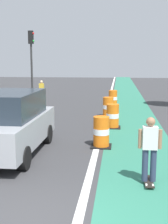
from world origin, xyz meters
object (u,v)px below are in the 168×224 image
object	(u,v)px
parked_suv_nearest	(12,123)
pedestrian_waiting	(42,91)
traffic_barrel_back	(108,107)
skateboarder_on_lane	(150,148)
traffic_barrel_mid	(113,116)
traffic_light_corner	(31,54)
traffic_barrel_front	(101,132)
traffic_barrel_far	(113,99)

from	to	relation	value
parked_suv_nearest	pedestrian_waiting	size ratio (longest dim) A/B	2.86
pedestrian_waiting	traffic_barrel_back	bearing A→B (deg)	-46.39
skateboarder_on_lane	parked_suv_nearest	distance (m)	4.68
skateboarder_on_lane	traffic_barrel_mid	bearing A→B (deg)	99.24
skateboarder_on_lane	traffic_light_corner	size ratio (longest dim) A/B	0.33
traffic_barrel_front	pedestrian_waiting	xyz separation A→B (m)	(-4.97, 11.03, 0.33)
parked_suv_nearest	traffic_barrel_mid	xyz separation A→B (m)	(3.19, 4.28, -0.50)
traffic_barrel_far	parked_suv_nearest	bearing A→B (deg)	-105.95
traffic_barrel_front	pedestrian_waiting	bearing A→B (deg)	114.28
traffic_barrel_far	traffic_light_corner	xyz separation A→B (m)	(-5.86, 1.34, 2.97)
traffic_barrel_mid	parked_suv_nearest	bearing A→B (deg)	-126.69
traffic_barrel_mid	traffic_light_corner	distance (m)	10.27
traffic_barrel_back	traffic_light_corner	xyz separation A→B (m)	(-5.68, 5.19, 2.97)
parked_suv_nearest	traffic_barrel_front	bearing A→B (deg)	21.52
traffic_barrel_mid	pedestrian_waiting	bearing A→B (deg)	123.99
traffic_barrel_front	pedestrian_waiting	world-z (taller)	pedestrian_waiting
skateboarder_on_lane	traffic_barrel_far	world-z (taller)	skateboarder_on_lane
traffic_barrel_front	traffic_barrel_far	bearing A→B (deg)	88.71
skateboarder_on_lane	traffic_barrel_mid	xyz separation A→B (m)	(-1.03, 6.31, -0.38)
traffic_barrel_far	traffic_light_corner	world-z (taller)	traffic_light_corner
parked_suv_nearest	pedestrian_waiting	xyz separation A→B (m)	(-2.12, 12.15, -0.17)
traffic_light_corner	pedestrian_waiting	world-z (taller)	traffic_light_corner
skateboarder_on_lane	traffic_barrel_far	size ratio (longest dim) A/B	1.55
parked_suv_nearest	skateboarder_on_lane	bearing A→B (deg)	-25.78
traffic_barrel_mid	pedestrian_waiting	world-z (taller)	pedestrian_waiting
traffic_barrel_back	pedestrian_waiting	distance (m)	7.27
traffic_barrel_mid	traffic_barrel_far	bearing A→B (deg)	91.03
traffic_barrel_front	traffic_light_corner	distance (m)	12.68
traffic_light_corner	skateboarder_on_lane	bearing A→B (deg)	-63.63
traffic_barrel_mid	traffic_barrel_back	distance (m)	2.63
traffic_barrel_mid	traffic_light_corner	xyz separation A→B (m)	(-5.97, 7.80, 2.97)
traffic_light_corner	traffic_barrel_mid	bearing A→B (deg)	-52.57
parked_suv_nearest	traffic_barrel_mid	size ratio (longest dim) A/B	4.22
traffic_barrel_back	traffic_barrel_far	xyz separation A→B (m)	(0.18, 3.86, 0.00)
pedestrian_waiting	traffic_barrel_mid	bearing A→B (deg)	-56.01
skateboarder_on_lane	traffic_barrel_front	xyz separation A→B (m)	(-1.36, 3.16, -0.38)
parked_suv_nearest	pedestrian_waiting	bearing A→B (deg)	99.90
traffic_barrel_mid	traffic_barrel_front	bearing A→B (deg)	-96.05
skateboarder_on_lane	traffic_barrel_far	distance (m)	12.84
traffic_barrel_front	traffic_barrel_far	size ratio (longest dim) A/B	1.00
traffic_light_corner	pedestrian_waiting	bearing A→B (deg)	5.92
parked_suv_nearest	traffic_barrel_far	distance (m)	11.19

